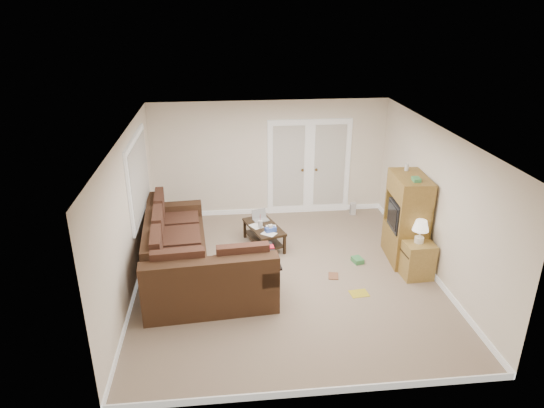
{
  "coord_description": "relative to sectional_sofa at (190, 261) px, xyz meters",
  "views": [
    {
      "loc": [
        -1.01,
        -7.12,
        4.33
      ],
      "look_at": [
        -0.18,
        0.6,
        1.1
      ],
      "focal_mm": 32.0,
      "sensor_mm": 36.0,
      "label": 1
    }
  ],
  "objects": [
    {
      "name": "floor_greenbox",
      "position": [
        2.96,
        0.3,
        -0.33
      ],
      "size": [
        0.21,
        0.25,
        0.09
      ],
      "primitive_type": "cube",
      "rotation": [
        0.0,
        0.0,
        0.25
      ],
      "color": "#3E894B",
      "rests_on": "floor"
    },
    {
      "name": "floor",
      "position": [
        1.62,
        -0.04,
        -0.37
      ],
      "size": [
        5.5,
        5.5,
        0.0
      ],
      "primitive_type": "plane",
      "color": "gray",
      "rests_on": "ground"
    },
    {
      "name": "ceiling",
      "position": [
        1.62,
        -0.04,
        2.13
      ],
      "size": [
        5.0,
        5.5,
        0.02
      ],
      "primitive_type": "cube",
      "color": "white",
      "rests_on": "wall_back"
    },
    {
      "name": "sectional_sofa",
      "position": [
        0.0,
        0.0,
        0.0
      ],
      "size": [
        2.27,
        3.13,
        0.95
      ],
      "rotation": [
        0.0,
        0.0,
        0.08
      ],
      "color": "#3D2717",
      "rests_on": "floor"
    },
    {
      "name": "floor_book",
      "position": [
        2.34,
        -0.12,
        -0.36
      ],
      "size": [
        0.21,
        0.26,
        0.02
      ],
      "primitive_type": "imported",
      "rotation": [
        0.0,
        0.0,
        -0.22
      ],
      "color": "brown",
      "rests_on": "floor"
    },
    {
      "name": "wall_front",
      "position": [
        1.62,
        -2.79,
        0.88
      ],
      "size": [
        5.0,
        0.02,
        2.5
      ],
      "primitive_type": "cube",
      "color": "white",
      "rests_on": "floor"
    },
    {
      "name": "side_cabinet",
      "position": [
        3.82,
        -0.25,
        0.0
      ],
      "size": [
        0.51,
        0.51,
        1.04
      ],
      "rotation": [
        0.0,
        0.0,
        0.05
      ],
      "color": "olive",
      "rests_on": "floor"
    },
    {
      "name": "floor_magazine",
      "position": [
        2.72,
        -0.7,
        -0.37
      ],
      "size": [
        0.32,
        0.26,
        0.01
      ],
      "primitive_type": "cube",
      "rotation": [
        0.0,
        0.0,
        0.1
      ],
      "color": "gold",
      "rests_on": "floor"
    },
    {
      "name": "french_doors",
      "position": [
        2.47,
        2.67,
        0.66
      ],
      "size": [
        1.8,
        0.05,
        2.13
      ],
      "color": "white",
      "rests_on": "floor"
    },
    {
      "name": "window_left",
      "position": [
        -0.84,
        0.96,
        1.18
      ],
      "size": [
        0.05,
        1.92,
        1.42
      ],
      "color": "white",
      "rests_on": "wall_left"
    },
    {
      "name": "wall_left",
      "position": [
        -0.88,
        -0.04,
        0.88
      ],
      "size": [
        0.02,
        5.5,
        2.5
      ],
      "primitive_type": "cube",
      "color": "white",
      "rests_on": "floor"
    },
    {
      "name": "wall_right",
      "position": [
        4.12,
        -0.04,
        0.88
      ],
      "size": [
        0.02,
        5.5,
        2.5
      ],
      "primitive_type": "cube",
      "color": "white",
      "rests_on": "floor"
    },
    {
      "name": "baseboards",
      "position": [
        1.62,
        -0.04,
        -0.32
      ],
      "size": [
        5.0,
        5.5,
        0.1
      ],
      "primitive_type": null,
      "color": "white",
      "rests_on": "floor"
    },
    {
      "name": "coffee_table",
      "position": [
        1.34,
        1.15,
        -0.14
      ],
      "size": [
        0.79,
        1.12,
        0.69
      ],
      "rotation": [
        0.0,
        0.0,
        0.31
      ],
      "color": "black",
      "rests_on": "floor"
    },
    {
      "name": "tv_armoire",
      "position": [
        3.82,
        0.36,
        0.43
      ],
      "size": [
        0.61,
        1.03,
        1.71
      ],
      "rotation": [
        0.0,
        0.0,
        -0.07
      ],
      "color": "olive",
      "rests_on": "floor"
    },
    {
      "name": "space_heater",
      "position": [
        3.43,
        2.4,
        -0.23
      ],
      "size": [
        0.12,
        0.1,
        0.28
      ],
      "primitive_type": "cube",
      "rotation": [
        0.0,
        0.0,
        0.1
      ],
      "color": "silver",
      "rests_on": "floor"
    },
    {
      "name": "wall_back",
      "position": [
        1.62,
        2.71,
        0.88
      ],
      "size": [
        5.0,
        0.02,
        2.5
      ],
      "primitive_type": "cube",
      "color": "white",
      "rests_on": "floor"
    }
  ]
}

